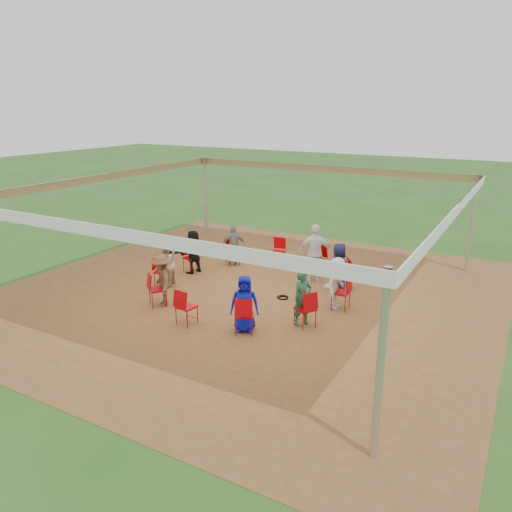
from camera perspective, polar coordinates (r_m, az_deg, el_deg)
The scene contains 26 objects.
ground at distance 14.03m, azimuth -0.58°, elevation -4.16°, with size 80.00×80.00×0.00m, color #265119.
dirt_patch at distance 14.02m, azimuth -0.58°, elevation -4.13°, with size 13.00×13.00×0.00m, color brown.
tent at distance 13.35m, azimuth -0.61°, elevation 5.38°, with size 10.33×10.33×3.00m.
chair_0 at distance 12.93m, azimuth 9.68°, elevation -4.15°, with size 0.42×0.44×0.90m, color #B10005, non-canonical shape.
chair_1 at distance 14.31m, azimuth 9.85°, elevation -2.06°, with size 0.42×0.44×0.90m, color #B10005, non-canonical shape.
chair_2 at distance 15.51m, azimuth 7.05°, elevation -0.43°, with size 0.42×0.44×0.90m, color #B10005, non-canonical shape.
chair_3 at distance 16.22m, azimuth 2.51°, elevation 0.47°, with size 0.42×0.44×0.90m, color #B10005, non-canonical shape.
chair_4 at distance 16.29m, azimuth -2.65°, elevation 0.54°, with size 0.42×0.44×0.90m, color #B10005, non-canonical shape.
chair_5 at distance 15.71m, azimuth -7.40°, elevation -0.22°, with size 0.42×0.44×0.90m, color #B10005, non-canonical shape.
chair_6 at distance 14.59m, azimuth -10.65°, elevation -1.73°, with size 0.42×0.44×0.90m, color #B10005, non-canonical shape.
chair_7 at distance 13.22m, azimuth -11.19°, elevation -3.77°, with size 0.42×0.44×0.90m, color #B10005, non-canonical shape.
chair_8 at distance 12.01m, azimuth -7.96°, elevation -5.76°, with size 0.42×0.44×0.90m, color #B10005, non-canonical shape.
chair_9 at distance 11.46m, azimuth -1.36°, elevation -6.75°, with size 0.42×0.44×0.90m, color #B10005, non-canonical shape.
chair_10 at distance 11.82m, azimuth 5.64°, elevation -6.05°, with size 0.42×0.44×0.90m, color #B10005, non-canonical shape.
person_seated_0 at distance 12.89m, azimuth 9.22°, elevation -3.10°, with size 0.87×0.43×1.35m, color #B2AB9E.
person_seated_1 at distance 14.21m, azimuth 9.43°, elevation -1.19°, with size 0.66×0.37×1.35m, color #14173B.
person_seated_2 at distance 15.36m, azimuth 6.77°, elevation 0.31°, with size 0.49×0.32×1.35m, color #46121A.
person_seated_3 at distance 16.12m, azimuth -2.58°, elevation 1.22°, with size 0.79×0.41×1.35m, color gray.
person_seated_4 at distance 15.55m, azimuth -7.15°, elevation 0.51°, with size 1.26×0.47×1.35m, color black.
person_seated_5 at distance 14.47m, azimuth -10.26°, elevation -0.89°, with size 0.66×0.38×1.35m, color tan.
person_seated_6 at distance 13.16m, azimuth -10.73°, elevation -2.76°, with size 0.87×0.43×1.35m, color brown.
person_seated_7 at distance 11.47m, azimuth -1.32°, elevation -5.45°, with size 0.66×0.37×1.35m, color #0C11A3.
person_seated_8 at distance 11.83m, azimuth 5.34°, elevation -4.82°, with size 0.49×0.32×1.35m, color #234D35.
standing_person at distance 14.72m, azimuth 6.80°, elevation 0.33°, with size 1.01×0.52×1.72m, color silver.
cable_coil at distance 13.61m, azimuth 3.09°, elevation -4.77°, with size 0.35×0.35×0.03m.
laptop at distance 12.95m, azimuth 8.51°, elevation -3.19°, with size 0.24×0.30×0.20m.
Camera 1 is at (6.55, -11.32, 5.07)m, focal length 35.00 mm.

